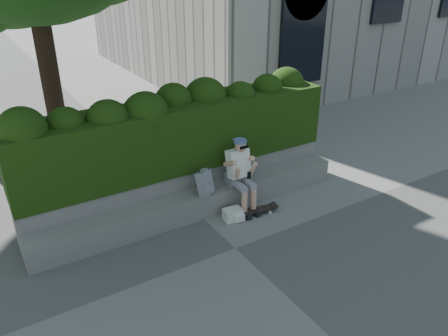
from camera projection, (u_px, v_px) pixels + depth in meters
ground at (235, 248)px, 7.13m from camera, size 80.00×80.00×0.00m
bench_ledge at (198, 204)px, 7.99m from camera, size 6.00×0.45×0.45m
planter_wall at (186, 186)px, 8.29m from camera, size 6.00×0.50×0.75m
hedge at (179, 134)px, 8.04m from camera, size 6.00×1.00×1.20m
person at (240, 172)px, 8.00m from camera, size 0.40×0.76×1.38m
skateboard at (254, 211)px, 8.06m from camera, size 0.85×0.37×0.09m
backpack_plaid at (205, 183)px, 7.76m from camera, size 0.35×0.30×0.45m
backpack_ground at (233, 214)px, 7.88m from camera, size 0.35×0.26×0.21m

